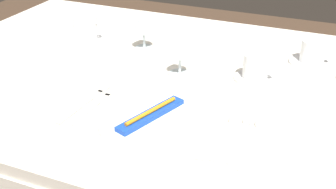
{
  "coord_description": "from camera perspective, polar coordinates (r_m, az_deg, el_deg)",
  "views": [
    {
      "loc": [
        0.39,
        -1.1,
        1.32
      ],
      "look_at": [
        -0.0,
        -0.16,
        0.76
      ],
      "focal_mm": 45.58,
      "sensor_mm": 36.0,
      "label": 1
    }
  ],
  "objects": [
    {
      "name": "dining_table",
      "position": [
        1.33,
        2.74,
        -0.93
      ],
      "size": [
        1.8,
        1.11,
        0.74
      ],
      "color": "silver",
      "rests_on": "ground"
    },
    {
      "name": "dinner_plate",
      "position": [
        1.07,
        -2.48,
        -3.36
      ],
      "size": [
        0.27,
        0.27,
        0.02
      ],
      "primitive_type": "cylinder",
      "color": "white",
      "rests_on": "dining_table"
    },
    {
      "name": "toothbrush_package",
      "position": [
        1.06,
        -2.49,
        -2.59
      ],
      "size": [
        0.1,
        0.21,
        0.02
      ],
      "color": "blue",
      "rests_on": "dinner_plate"
    },
    {
      "name": "fork_outer",
      "position": [
        1.16,
        -9.58,
        -1.32
      ],
      "size": [
        0.03,
        0.21,
        0.0
      ],
      "color": "beige",
      "rests_on": "dining_table"
    },
    {
      "name": "fork_inner",
      "position": [
        1.18,
        -10.83,
        -1.02
      ],
      "size": [
        0.03,
        0.23,
        0.0
      ],
      "color": "beige",
      "rests_on": "dining_table"
    },
    {
      "name": "dinner_knife",
      "position": [
        1.03,
        6.26,
        -5.22
      ],
      "size": [
        0.02,
        0.24,
        0.0
      ],
      "color": "beige",
      "rests_on": "dining_table"
    },
    {
      "name": "spoon_soup",
      "position": [
        1.05,
        7.99,
        -4.88
      ],
      "size": [
        0.03,
        0.21,
        0.01
      ],
      "color": "beige",
      "rests_on": "dining_table"
    },
    {
      "name": "spoon_dessert",
      "position": [
        1.05,
        9.94,
        -5.07
      ],
      "size": [
        0.03,
        0.21,
        0.01
      ],
      "color": "beige",
      "rests_on": "dining_table"
    },
    {
      "name": "spoon_tea",
      "position": [
        1.04,
        11.52,
        -5.62
      ],
      "size": [
        0.03,
        0.22,
        0.01
      ],
      "color": "beige",
      "rests_on": "dining_table"
    },
    {
      "name": "saucer_left",
      "position": [
        1.3,
        11.45,
        2.08
      ],
      "size": [
        0.12,
        0.12,
        0.01
      ],
      "primitive_type": "cylinder",
      "color": "white",
      "rests_on": "dining_table"
    },
    {
      "name": "coffee_cup_left",
      "position": [
        1.29,
        11.72,
        3.75
      ],
      "size": [
        0.1,
        0.07,
        0.07
      ],
      "color": "white",
      "rests_on": "saucer_left"
    },
    {
      "name": "saucer_right",
      "position": [
        1.62,
        -10.86,
        7.43
      ],
      "size": [
        0.13,
        0.13,
        0.01
      ],
      "primitive_type": "cylinder",
      "color": "white",
      "rests_on": "dining_table"
    },
    {
      "name": "coffee_cup_right",
      "position": [
        1.6,
        -10.95,
        8.84
      ],
      "size": [
        0.11,
        0.09,
        0.07
      ],
      "color": "white",
      "rests_on": "saucer_right"
    },
    {
      "name": "saucer_far",
      "position": [
        1.46,
        18.57,
        4.07
      ],
      "size": [
        0.14,
        0.14,
        0.01
      ],
      "primitive_type": "cylinder",
      "color": "white",
      "rests_on": "dining_table"
    },
    {
      "name": "coffee_cup_far",
      "position": [
        1.45,
        18.89,
        5.52
      ],
      "size": [
        0.1,
        0.08,
        0.07
      ],
      "color": "white",
      "rests_on": "saucer_far"
    },
    {
      "name": "wine_glass_centre",
      "position": [
        1.28,
        1.62,
        6.13
      ],
      "size": [
        0.07,
        0.07,
        0.13
      ],
      "color": "silver",
      "rests_on": "dining_table"
    },
    {
      "name": "wine_glass_left",
      "position": [
        1.47,
        -3.27,
        9.6
      ],
      "size": [
        0.07,
        0.07,
        0.14
      ],
      "color": "silver",
      "rests_on": "dining_table"
    },
    {
      "name": "napkin_folded",
      "position": [
        1.35,
        -5.65,
        6.81
      ],
      "size": [
        0.07,
        0.07,
        0.15
      ],
      "primitive_type": "cone",
      "color": "white",
      "rests_on": "dining_table"
    }
  ]
}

